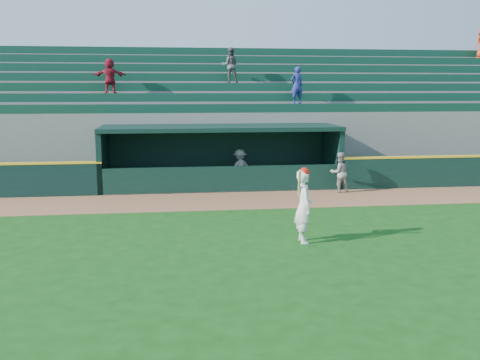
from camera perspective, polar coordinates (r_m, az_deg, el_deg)
The scene contains 7 objects.
ground at distance 14.16m, azimuth 0.82°, elevation -6.27°, with size 120.00×120.00×0.00m, color #124411.
warning_track at distance 18.89m, azimuth -1.27°, elevation -2.21°, with size 40.00×3.00×0.01m, color brown.
dugout_player_front at distance 20.65m, azimuth 10.56°, elevation 0.80°, with size 0.75×0.58×1.54m, color gray.
dugout_player_inside at distance 21.58m, azimuth -0.02°, elevation 1.30°, with size 0.98×0.56×1.51m, color #A7A7A1.
dugout at distance 21.72m, azimuth -2.14°, elevation 2.95°, with size 9.40×2.80×2.46m.
stands at distance 26.17m, azimuth -3.10°, elevation 6.35°, with size 34.50×6.25×7.41m.
batter_at_plate at distance 13.72m, azimuth 6.81°, elevation -2.68°, with size 0.50×0.83×1.96m.
Camera 1 is at (-1.93, -13.48, 3.88)m, focal length 40.00 mm.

